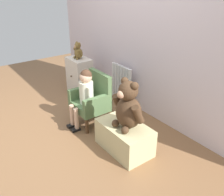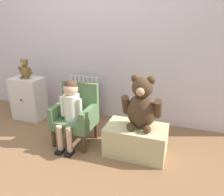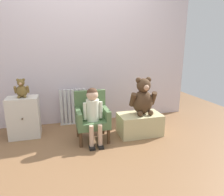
{
  "view_description": "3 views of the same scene",
  "coord_description": "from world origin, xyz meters",
  "px_view_note": "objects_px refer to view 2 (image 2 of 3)",
  "views": [
    {
      "loc": [
        2.46,
        -0.9,
        1.73
      ],
      "look_at": [
        0.46,
        0.56,
        0.51
      ],
      "focal_mm": 40.0,
      "sensor_mm": 36.0,
      "label": 1
    },
    {
      "loc": [
        1.14,
        -1.39,
        1.33
      ],
      "look_at": [
        0.46,
        0.57,
        0.56
      ],
      "focal_mm": 35.0,
      "sensor_mm": 36.0,
      "label": 2
    },
    {
      "loc": [
        -0.37,
        -1.98,
        1.25
      ],
      "look_at": [
        0.34,
        0.6,
        0.55
      ],
      "focal_mm": 32.0,
      "sensor_mm": 36.0,
      "label": 3
    }
  ],
  "objects_px": {
    "child_figure": "(71,105)",
    "child_armchair": "(76,114)",
    "large_teddy_bear": "(142,105)",
    "small_teddy_bear": "(25,70)",
    "low_bench": "(136,140)",
    "radiator": "(85,97)",
    "small_dresser": "(29,98)"
  },
  "relations": [
    {
      "from": "low_bench",
      "to": "large_teddy_bear",
      "type": "distance_m",
      "value": 0.39
    },
    {
      "from": "low_bench",
      "to": "small_teddy_bear",
      "type": "relative_size",
      "value": 2.35
    },
    {
      "from": "small_dresser",
      "to": "large_teddy_bear",
      "type": "distance_m",
      "value": 1.69
    },
    {
      "from": "large_teddy_bear",
      "to": "small_teddy_bear",
      "type": "bearing_deg",
      "value": 167.92
    },
    {
      "from": "small_dresser",
      "to": "low_bench",
      "type": "bearing_deg",
      "value": -12.63
    },
    {
      "from": "large_teddy_bear",
      "to": "small_teddy_bear",
      "type": "relative_size",
      "value": 2.04
    },
    {
      "from": "low_bench",
      "to": "large_teddy_bear",
      "type": "bearing_deg",
      "value": 9.59
    },
    {
      "from": "small_dresser",
      "to": "small_teddy_bear",
      "type": "bearing_deg",
      "value": -15.55
    },
    {
      "from": "large_teddy_bear",
      "to": "small_teddy_bear",
      "type": "height_order",
      "value": "large_teddy_bear"
    },
    {
      "from": "small_dresser",
      "to": "large_teddy_bear",
      "type": "relative_size",
      "value": 1.08
    },
    {
      "from": "child_armchair",
      "to": "small_teddy_bear",
      "type": "distance_m",
      "value": 1.01
    },
    {
      "from": "radiator",
      "to": "child_figure",
      "type": "distance_m",
      "value": 0.78
    },
    {
      "from": "child_armchair",
      "to": "low_bench",
      "type": "xyz_separation_m",
      "value": [
        0.69,
        -0.04,
        -0.18
      ]
    },
    {
      "from": "radiator",
      "to": "large_teddy_bear",
      "type": "xyz_separation_m",
      "value": [
        0.93,
        -0.65,
        0.25
      ]
    },
    {
      "from": "radiator",
      "to": "child_figure",
      "type": "xyz_separation_m",
      "value": [
        0.2,
        -0.73,
        0.19
      ]
    },
    {
      "from": "small_dresser",
      "to": "child_figure",
      "type": "bearing_deg",
      "value": -25.39
    },
    {
      "from": "child_armchair",
      "to": "large_teddy_bear",
      "type": "xyz_separation_m",
      "value": [
        0.73,
        -0.03,
        0.21
      ]
    },
    {
      "from": "large_teddy_bear",
      "to": "small_dresser",
      "type": "bearing_deg",
      "value": 167.9
    },
    {
      "from": "small_dresser",
      "to": "low_bench",
      "type": "distance_m",
      "value": 1.64
    },
    {
      "from": "radiator",
      "to": "small_dresser",
      "type": "relative_size",
      "value": 1.02
    },
    {
      "from": "small_dresser",
      "to": "low_bench",
      "type": "xyz_separation_m",
      "value": [
        1.59,
        -0.36,
        -0.13
      ]
    },
    {
      "from": "radiator",
      "to": "low_bench",
      "type": "xyz_separation_m",
      "value": [
        0.89,
        -0.66,
        -0.14
      ]
    },
    {
      "from": "low_bench",
      "to": "child_armchair",
      "type": "bearing_deg",
      "value": 176.88
    },
    {
      "from": "radiator",
      "to": "small_teddy_bear",
      "type": "xyz_separation_m",
      "value": [
        -0.69,
        -0.3,
        0.4
      ]
    },
    {
      "from": "child_figure",
      "to": "large_teddy_bear",
      "type": "relative_size",
      "value": 1.39
    },
    {
      "from": "radiator",
      "to": "child_figure",
      "type": "height_order",
      "value": "child_figure"
    },
    {
      "from": "child_armchair",
      "to": "child_figure",
      "type": "xyz_separation_m",
      "value": [
        0.0,
        -0.11,
        0.15
      ]
    },
    {
      "from": "child_armchair",
      "to": "small_teddy_bear",
      "type": "xyz_separation_m",
      "value": [
        -0.89,
        0.32,
        0.36
      ]
    },
    {
      "from": "large_teddy_bear",
      "to": "small_teddy_bear",
      "type": "xyz_separation_m",
      "value": [
        -1.62,
        0.35,
        0.15
      ]
    },
    {
      "from": "child_figure",
      "to": "large_teddy_bear",
      "type": "xyz_separation_m",
      "value": [
        0.73,
        0.08,
        0.06
      ]
    },
    {
      "from": "child_figure",
      "to": "small_teddy_bear",
      "type": "bearing_deg",
      "value": 154.51
    },
    {
      "from": "child_figure",
      "to": "child_armchair",
      "type": "bearing_deg",
      "value": 90.0
    }
  ]
}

